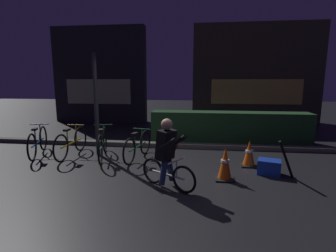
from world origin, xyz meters
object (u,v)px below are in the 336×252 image
object	(u,v)px
traffic_cone_near	(225,164)
cyclist	(167,153)
closed_umbrella	(286,160)
parked_bike_leftmost	(38,142)
blue_crate	(269,167)
traffic_cone_far	(249,153)
parked_bike_center_left	(103,144)
parked_bike_left_mid	(71,143)
street_post	(96,105)
parked_bike_center_right	(138,146)

from	to	relation	value
traffic_cone_near	cyclist	world-z (taller)	cyclist
cyclist	closed_umbrella	xyz separation A→B (m)	(2.21, 0.64, -0.24)
parked_bike_leftmost	blue_crate	bearing A→B (deg)	-115.91
traffic_cone_near	blue_crate	distance (m)	1.02
traffic_cone_near	traffic_cone_far	bearing A→B (deg)	55.45
parked_bike_leftmost	cyclist	bearing A→B (deg)	-132.89
parked_bike_leftmost	traffic_cone_near	bearing A→B (deg)	-122.15
parked_bike_center_left	cyclist	world-z (taller)	cyclist
parked_bike_left_mid	cyclist	size ratio (longest dim) A/B	1.33
parked_bike_leftmost	blue_crate	size ratio (longest dim) A/B	3.62
street_post	traffic_cone_far	bearing A→B (deg)	-6.38
parked_bike_center_right	blue_crate	world-z (taller)	parked_bike_center_right
parked_bike_left_mid	traffic_cone_near	distance (m)	3.86
parked_bike_leftmost	traffic_cone_far	xyz separation A→B (m)	(5.19, -0.19, -0.06)
street_post	parked_bike_center_right	world-z (taller)	street_post
parked_bike_left_mid	parked_bike_center_right	distance (m)	1.73
parked_bike_left_mid	traffic_cone_far	distance (m)	4.32
parked_bike_leftmost	parked_bike_left_mid	distance (m)	0.88
parked_bike_center_left	blue_crate	size ratio (longest dim) A/B	3.82
parked_bike_left_mid	cyclist	bearing A→B (deg)	-121.23
street_post	cyclist	size ratio (longest dim) A/B	2.05
parked_bike_center_left	cyclist	bearing A→B (deg)	-145.84
parked_bike_center_right	traffic_cone_far	bearing A→B (deg)	-83.43
street_post	parked_bike_left_mid	bearing A→B (deg)	-164.28
street_post	closed_umbrella	distance (m)	4.47
street_post	parked_bike_center_left	size ratio (longest dim) A/B	1.52
street_post	traffic_cone_far	size ratio (longest dim) A/B	4.34
blue_crate	parked_bike_center_right	bearing A→B (deg)	166.99
parked_bike_leftmost	parked_bike_center_left	distance (m)	1.73
traffic_cone_near	closed_umbrella	size ratio (longest dim) A/B	0.76
parked_bike_center_left	traffic_cone_far	distance (m)	3.47
parked_bike_leftmost	traffic_cone_far	world-z (taller)	parked_bike_leftmost
parked_bike_leftmost	traffic_cone_near	size ratio (longest dim) A/B	2.46
parked_bike_center_left	traffic_cone_near	bearing A→B (deg)	-125.48
parked_bike_left_mid	parked_bike_center_left	xyz separation A→B (m)	(0.85, -0.07, 0.01)
parked_bike_leftmost	parked_bike_center_left	world-z (taller)	parked_bike_center_left
parked_bike_center_right	cyclist	bearing A→B (deg)	-138.86
traffic_cone_near	cyclist	size ratio (longest dim) A/B	0.52
parked_bike_left_mid	blue_crate	size ratio (longest dim) A/B	3.77
parked_bike_leftmost	blue_crate	xyz separation A→B (m)	(5.50, -0.68, -0.20)
parked_bike_left_mid	traffic_cone_near	world-z (taller)	parked_bike_left_mid
traffic_cone_near	cyclist	bearing A→B (deg)	-154.94
traffic_cone_near	street_post	bearing A→B (deg)	157.04
street_post	traffic_cone_far	xyz separation A→B (m)	(3.68, -0.41, -1.00)
traffic_cone_far	blue_crate	world-z (taller)	traffic_cone_far
parked_bike_center_left	traffic_cone_far	xyz separation A→B (m)	(3.46, -0.16, -0.08)
parked_bike_leftmost	closed_umbrella	size ratio (longest dim) A/B	1.87
parked_bike_center_left	street_post	bearing A→B (deg)	26.31
closed_umbrella	street_post	bearing A→B (deg)	-41.57
parked_bike_center_right	closed_umbrella	xyz separation A→B (m)	(3.13, -0.92, 0.06)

